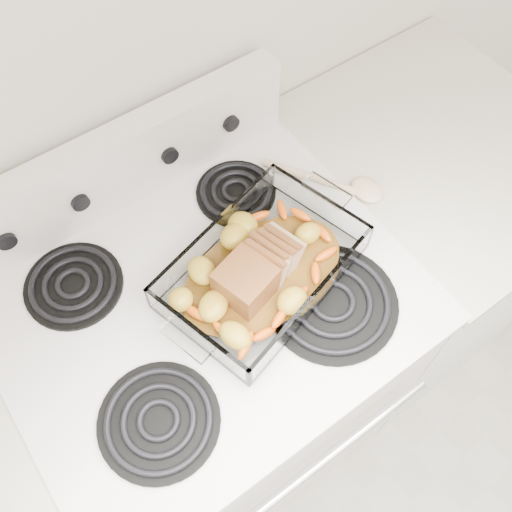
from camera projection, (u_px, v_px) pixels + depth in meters
electric_range at (216, 373)px, 1.48m from camera, size 0.78×0.70×1.12m
counter_right at (403, 249)px, 1.69m from camera, size 0.58×0.68×0.93m
baking_dish at (262, 271)px, 1.08m from camera, size 0.37×0.24×0.07m
pork_roast at (251, 271)px, 1.06m from camera, size 0.17×0.09×0.08m
roast_vegetables at (250, 257)px, 1.09m from camera, size 0.35×0.19×0.04m
wooden_spoon at (342, 184)px, 1.21m from camera, size 0.17×0.23×0.02m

